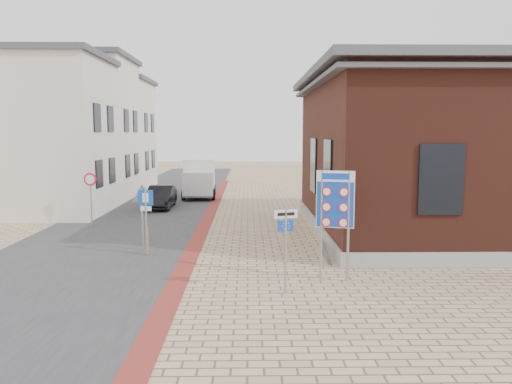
# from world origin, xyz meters

# --- Properties ---
(ground) EXTENTS (120.00, 120.00, 0.00)m
(ground) POSITION_xyz_m (0.00, 0.00, 0.00)
(ground) COLOR tan
(ground) RESTS_ON ground
(road_strip) EXTENTS (7.00, 60.00, 0.02)m
(road_strip) POSITION_xyz_m (-5.50, 15.00, 0.01)
(road_strip) COLOR #38383A
(road_strip) RESTS_ON ground
(curb_strip) EXTENTS (0.60, 40.00, 0.02)m
(curb_strip) POSITION_xyz_m (-2.00, 10.00, 0.01)
(curb_strip) COLOR maroon
(curb_strip) RESTS_ON ground
(brick_building) EXTENTS (13.00, 13.00, 6.80)m
(brick_building) POSITION_xyz_m (8.99, 7.00, 3.49)
(brick_building) COLOR gray
(brick_building) RESTS_ON ground
(townhouse_near) EXTENTS (7.40, 6.40, 8.30)m
(townhouse_near) POSITION_xyz_m (-10.99, 12.00, 4.17)
(townhouse_near) COLOR silver
(townhouse_near) RESTS_ON ground
(townhouse_mid) EXTENTS (7.40, 6.40, 9.10)m
(townhouse_mid) POSITION_xyz_m (-10.99, 18.00, 4.57)
(townhouse_mid) COLOR silver
(townhouse_mid) RESTS_ON ground
(townhouse_far) EXTENTS (7.40, 6.40, 8.30)m
(townhouse_far) POSITION_xyz_m (-10.99, 24.00, 4.17)
(townhouse_far) COLOR silver
(townhouse_far) RESTS_ON ground
(bike_rack) EXTENTS (0.08, 1.80, 0.60)m
(bike_rack) POSITION_xyz_m (2.65, 2.20, 0.26)
(bike_rack) COLOR slate
(bike_rack) RESTS_ON ground
(sedan) EXTENTS (1.38, 3.84, 1.26)m
(sedan) POSITION_xyz_m (-4.93, 13.77, 0.63)
(sedan) COLOR black
(sedan) RESTS_ON ground
(box_truck) EXTENTS (2.28, 4.94, 2.54)m
(box_truck) POSITION_xyz_m (-3.21, 18.58, 1.31)
(box_truck) COLOR slate
(box_truck) RESTS_ON ground
(border_sign) EXTENTS (1.06, 0.33, 3.19)m
(border_sign) POSITION_xyz_m (2.50, -0.29, 2.30)
(border_sign) COLOR gray
(border_sign) RESTS_ON ground
(essen_sign) EXTENTS (0.63, 0.23, 2.40)m
(essen_sign) POSITION_xyz_m (1.00, -1.50, 1.59)
(essen_sign) COLOR gray
(essen_sign) RESTS_ON ground
(parking_sign) EXTENTS (0.52, 0.09, 2.37)m
(parking_sign) POSITION_xyz_m (-3.50, 2.70, 1.60)
(parking_sign) COLOR gray
(parking_sign) RESTS_ON ground
(yield_sign) EXTENTS (0.81, 0.31, 2.35)m
(yield_sign) POSITION_xyz_m (-3.80, 3.50, 1.78)
(yield_sign) COLOR gray
(yield_sign) RESTS_ON ground
(speed_sign) EXTENTS (0.58, 0.10, 2.47)m
(speed_sign) POSITION_xyz_m (-7.04, 8.00, 1.66)
(speed_sign) COLOR gray
(speed_sign) RESTS_ON ground
(bollard) EXTENTS (0.11, 0.11, 1.01)m
(bollard) POSITION_xyz_m (-3.50, 2.80, 0.50)
(bollard) COLOR #F95F0D
(bollard) RESTS_ON ground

